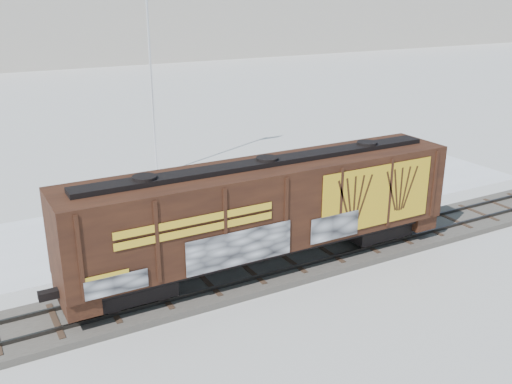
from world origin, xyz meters
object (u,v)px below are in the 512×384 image
flagpole (154,99)px  car_silver (114,222)px  car_white (316,192)px  car_dark (300,195)px  hopper_railcar (267,208)px

flagpole → car_silver: 11.15m
car_white → car_dark: size_ratio=1.04×
flagpole → car_white: (5.83, -9.90, -4.25)m
hopper_railcar → car_silver: 8.64m
hopper_railcar → car_silver: size_ratio=3.71×
hopper_railcar → flagpole: 15.84m
flagpole → car_white: 12.25m
car_silver → car_white: bearing=-97.5°
hopper_railcar → flagpole: size_ratio=1.29×
car_silver → car_white: car_silver is taller
flagpole → car_white: bearing=-59.5°
car_white → car_dark: 0.94m
hopper_railcar → car_silver: hopper_railcar is taller
flagpole → car_silver: bearing=-121.8°
hopper_railcar → car_dark: (5.73, 6.16, -2.32)m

